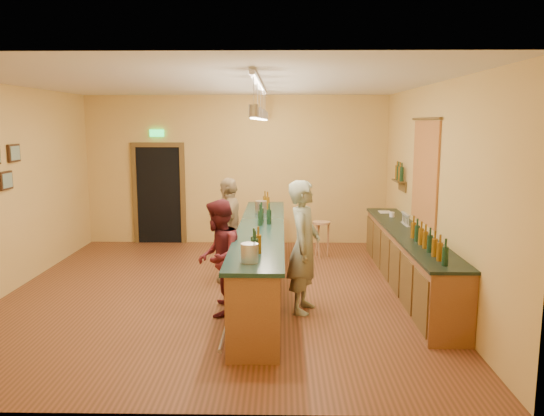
{
  "coord_description": "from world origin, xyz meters",
  "views": [
    {
      "loc": [
        0.98,
        -7.94,
        2.62
      ],
      "look_at": [
        0.83,
        0.2,
        1.31
      ],
      "focal_mm": 35.0,
      "sensor_mm": 36.0,
      "label": 1
    }
  ],
  "objects_px": {
    "back_counter": "(408,260)",
    "bar_stool": "(321,229)",
    "customer_a": "(219,257)",
    "bartender": "(304,247)",
    "customer_b": "(230,230)",
    "tasting_bar": "(261,255)"
  },
  "relations": [
    {
      "from": "bar_stool",
      "to": "tasting_bar",
      "type": "bearing_deg",
      "value": -116.41
    },
    {
      "from": "customer_a",
      "to": "bartender",
      "type": "bearing_deg",
      "value": 97.89
    },
    {
      "from": "bartender",
      "to": "customer_b",
      "type": "xyz_separation_m",
      "value": [
        -1.17,
        1.44,
        -0.06
      ]
    },
    {
      "from": "bartender",
      "to": "bar_stool",
      "type": "bearing_deg",
      "value": 5.16
    },
    {
      "from": "customer_a",
      "to": "customer_b",
      "type": "xyz_separation_m",
      "value": [
        -0.0,
        1.56,
        0.07
      ]
    },
    {
      "from": "bartender",
      "to": "tasting_bar",
      "type": "bearing_deg",
      "value": 52.57
    },
    {
      "from": "tasting_bar",
      "to": "customer_b",
      "type": "distance_m",
      "value": 0.89
    },
    {
      "from": "bartender",
      "to": "customer_b",
      "type": "distance_m",
      "value": 1.86
    },
    {
      "from": "back_counter",
      "to": "tasting_bar",
      "type": "xyz_separation_m",
      "value": [
        -2.31,
        -0.18,
        0.12
      ]
    },
    {
      "from": "back_counter",
      "to": "tasting_bar",
      "type": "bearing_deg",
      "value": -175.51
    },
    {
      "from": "back_counter",
      "to": "bartender",
      "type": "height_order",
      "value": "bartender"
    },
    {
      "from": "bartender",
      "to": "customer_a",
      "type": "distance_m",
      "value": 1.19
    },
    {
      "from": "back_counter",
      "to": "customer_a",
      "type": "relative_size",
      "value": 2.85
    },
    {
      "from": "tasting_bar",
      "to": "customer_a",
      "type": "height_order",
      "value": "customer_a"
    },
    {
      "from": "tasting_bar",
      "to": "customer_a",
      "type": "relative_size",
      "value": 3.19
    },
    {
      "from": "back_counter",
      "to": "bar_stool",
      "type": "bearing_deg",
      "value": 120.94
    },
    {
      "from": "customer_a",
      "to": "bar_stool",
      "type": "height_order",
      "value": "customer_a"
    },
    {
      "from": "back_counter",
      "to": "customer_a",
      "type": "distance_m",
      "value": 3.07
    },
    {
      "from": "customer_a",
      "to": "tasting_bar",
      "type": "bearing_deg",
      "value": 150.79
    },
    {
      "from": "bartender",
      "to": "bar_stool",
      "type": "relative_size",
      "value": 2.58
    },
    {
      "from": "bar_stool",
      "to": "customer_a",
      "type": "bearing_deg",
      "value": -117.83
    },
    {
      "from": "tasting_bar",
      "to": "bartender",
      "type": "height_order",
      "value": "bartender"
    }
  ]
}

